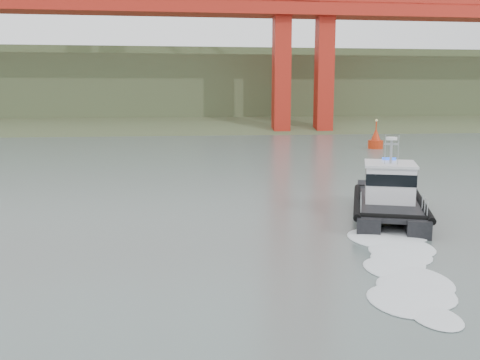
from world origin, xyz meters
name	(u,v)px	position (x,y,z in m)	size (l,w,h in m)	color
ground	(218,259)	(0.00, 0.00, 0.00)	(400.00, 400.00, 0.00)	#505F59
headlands	(179,95)	(0.00, 125.50, 7.05)	(500.00, 105.36, 27.12)	#3B4A2A
patrol_boat	(389,196)	(10.62, 7.02, 1.20)	(6.71, 10.54, 4.81)	black
nav_buoy	(376,140)	(24.83, 45.61, 1.08)	(1.97, 1.97, 4.11)	#B92A0C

